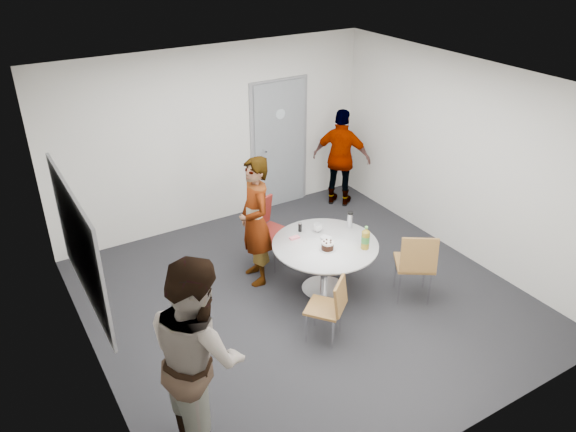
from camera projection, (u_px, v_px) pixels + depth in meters
floor at (304, 299)px, 7.04m from camera, size 5.00×5.00×0.00m
ceiling at (308, 85)px, 5.77m from camera, size 5.00×5.00×0.00m
wall_back at (214, 138)px, 8.29m from camera, size 5.00×0.00×5.00m
wall_left at (82, 264)px, 5.26m from camera, size 0.00×5.00×5.00m
wall_right at (462, 160)px, 7.55m from camera, size 0.00×5.00×5.00m
wall_front at (474, 322)px, 4.51m from camera, size 5.00×0.00×5.00m
door at (279, 145)px, 8.93m from camera, size 1.02×0.17×2.12m
whiteboard at (79, 245)px, 5.38m from camera, size 0.04×1.90×1.25m
table at (327, 250)px, 6.94m from camera, size 1.31×1.31×0.98m
chair_near_left at (331, 304)px, 6.15m from camera, size 0.54×0.55×0.79m
chair_near_right at (416, 261)px, 6.74m from camera, size 0.64×0.65×0.95m
chair_far at (267, 225)px, 7.56m from camera, size 0.57×0.60×0.93m
person_main at (255, 222)px, 7.04m from camera, size 0.50×0.68×1.71m
person_left at (198, 355)px, 4.74m from camera, size 0.76×0.96×1.92m
person_right at (342, 158)px, 9.02m from camera, size 0.91×0.98×1.61m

